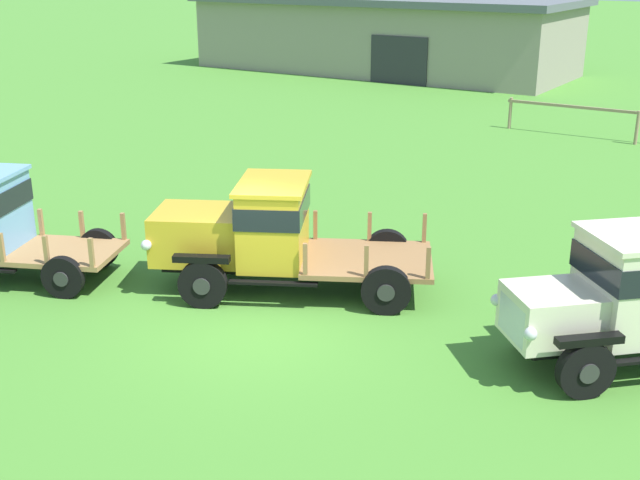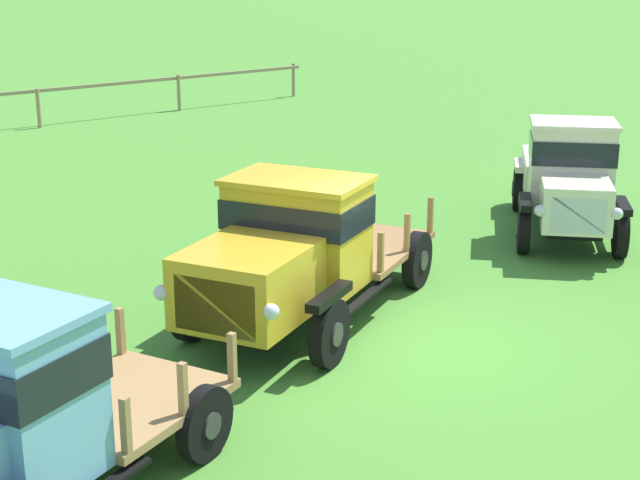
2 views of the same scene
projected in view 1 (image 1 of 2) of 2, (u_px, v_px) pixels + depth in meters
ground_plane at (261, 325)px, 14.18m from camera, size 240.00×240.00×0.00m
farm_shed at (383, 34)px, 45.34m from camera, size 21.26×8.78×4.12m
vintage_truck_second_in_line at (262, 232)px, 15.45m from camera, size 5.67×4.18×2.16m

